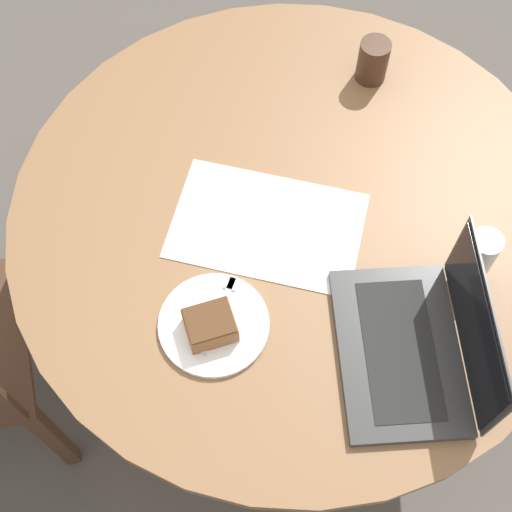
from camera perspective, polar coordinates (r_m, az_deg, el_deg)
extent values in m
plane|color=#4C4742|center=(2.18, 2.15, -6.65)|extent=(12.00, 12.00, 0.00)
cylinder|color=brown|center=(2.17, 2.16, -6.56)|extent=(0.57, 0.57, 0.02)
cylinder|color=brown|center=(1.84, 2.54, -2.49)|extent=(0.12, 0.12, 0.70)
cylinder|color=brown|center=(1.52, 3.08, 3.43)|extent=(1.21, 1.21, 0.03)
cube|color=#472D1E|center=(2.07, -17.11, -3.65)|extent=(0.04, 0.04, 0.45)
cube|color=#472D1E|center=(1.93, -15.84, -13.82)|extent=(0.04, 0.04, 0.45)
cube|color=white|center=(1.48, 0.90, 2.45)|extent=(0.44, 0.35, 0.00)
cylinder|color=white|center=(1.38, -3.40, -5.49)|extent=(0.21, 0.21, 0.01)
cube|color=brown|center=(1.35, -3.69, -5.55)|extent=(0.11, 0.10, 0.05)
cube|color=#4D311C|center=(1.32, -3.75, -5.14)|extent=(0.10, 0.09, 0.00)
cube|color=silver|center=(1.38, -3.01, -4.79)|extent=(0.07, 0.16, 0.00)
cube|color=silver|center=(1.40, -1.99, -2.19)|extent=(0.03, 0.04, 0.00)
cylinder|color=#3D2619|center=(1.70, 9.34, 15.16)|extent=(0.07, 0.07, 0.10)
cylinder|color=silver|center=(1.44, 17.41, 0.02)|extent=(0.06, 0.06, 0.12)
cube|color=#2D2D2D|center=(1.38, 11.34, -7.45)|extent=(0.23, 0.35, 0.02)
cube|color=black|center=(1.37, 11.41, -7.31)|extent=(0.14, 0.28, 0.00)
cube|color=#2D2D2D|center=(1.32, 17.22, -5.40)|extent=(0.01, 0.34, 0.19)
cube|color=black|center=(1.32, 17.05, -5.42)|extent=(0.01, 0.32, 0.17)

